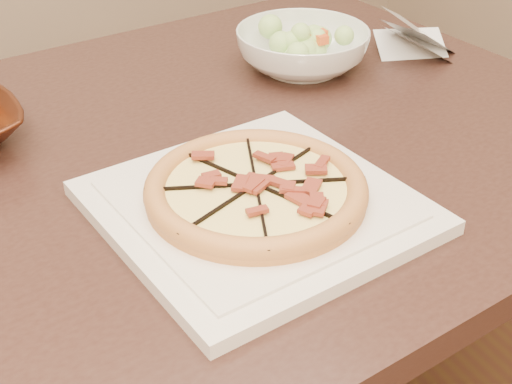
% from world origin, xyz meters
% --- Properties ---
extents(dining_table, '(1.50, 1.07, 0.75)m').
position_xyz_m(dining_table, '(0.07, 0.06, 0.65)').
color(dining_table, '#321F19').
rests_on(dining_table, floor).
extents(plate, '(0.38, 0.38, 0.02)m').
position_xyz_m(plate, '(0.17, -0.11, 0.76)').
color(plate, silver).
rests_on(plate, dining_table).
extents(pizza, '(0.26, 0.26, 0.03)m').
position_xyz_m(pizza, '(0.17, -0.11, 0.78)').
color(pizza, '#B18944').
rests_on(pizza, plate).
extents(salad_bowl, '(0.28, 0.28, 0.07)m').
position_xyz_m(salad_bowl, '(0.43, 0.23, 0.78)').
color(salad_bowl, white).
rests_on(salad_bowl, dining_table).
extents(salad, '(0.12, 0.10, 0.04)m').
position_xyz_m(salad, '(0.43, 0.23, 0.84)').
color(salad, '#A6D171').
rests_on(salad, salad_bowl).
extents(cling_film, '(0.22, 0.20, 0.05)m').
position_xyz_m(cling_film, '(0.64, 0.19, 0.78)').
color(cling_film, silver).
rests_on(cling_film, dining_table).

